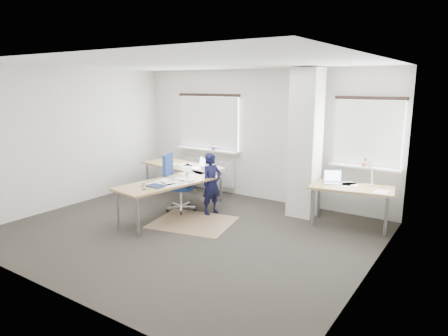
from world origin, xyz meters
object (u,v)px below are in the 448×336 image
Objects in this scene: desk_side at (351,189)px; person at (212,184)px; task_chair at (179,195)px; desk_main at (178,175)px.

desk_side reaches higher than person.
task_chair is at bearing -172.07° from desk_side.
desk_main is at bearing 108.73° from person.
person is at bearing 13.40° from desk_main.
task_chair is (0.14, -0.16, -0.37)m from desk_main.
desk_side reaches higher than task_chair.
desk_main is 0.80m from person.
task_chair is at bearing -39.03° from desk_main.
desk_main is at bearing -175.39° from desk_side.
person is (0.65, 0.21, 0.28)m from task_chair.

